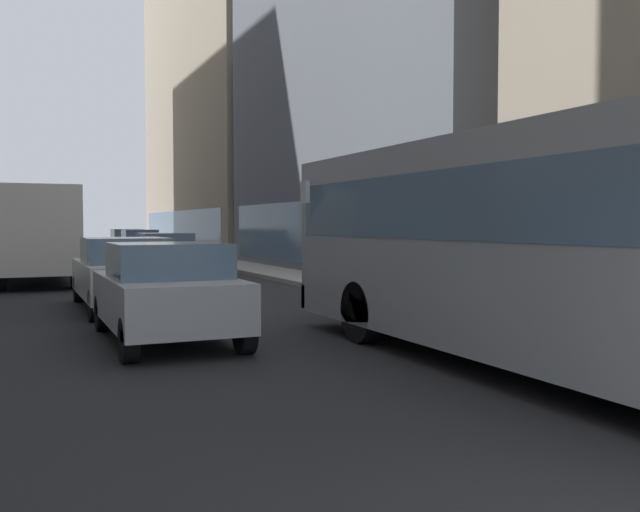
# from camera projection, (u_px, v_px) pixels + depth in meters

# --- Properties ---
(ground_plane) EXTENTS (120.00, 120.00, 0.00)m
(ground_plane) POSITION_uv_depth(u_px,v_px,m) (89.00, 262.00, 35.13)
(ground_plane) COLOR #232326
(sidewalk_right) EXTENTS (2.40, 110.00, 0.15)m
(sidewalk_right) POSITION_uv_depth(u_px,v_px,m) (199.00, 258.00, 37.43)
(sidewalk_right) COLOR #9E9991
(sidewalk_right) RESTS_ON ground
(building_right_mid) EXTENTS (10.61, 18.81, 20.97)m
(building_right_mid) POSITION_uv_depth(u_px,v_px,m) (428.00, 11.00, 27.64)
(building_right_mid) COLOR slate
(building_right_mid) RESTS_ON ground
(building_right_far) EXTENTS (10.78, 23.57, 24.77)m
(building_right_far) POSITION_uv_depth(u_px,v_px,m) (254.00, 73.00, 47.65)
(building_right_far) COLOR #A0937F
(building_right_far) RESTS_ON ground
(transit_bus) EXTENTS (2.78, 11.53, 3.05)m
(transit_bus) POSITION_uv_depth(u_px,v_px,m) (581.00, 236.00, 8.32)
(transit_bus) COLOR #999EA3
(transit_bus) RESTS_ON ground
(car_white_van) EXTENTS (1.88, 4.56, 1.62)m
(car_white_van) POSITION_uv_depth(u_px,v_px,m) (124.00, 273.00, 15.55)
(car_white_van) COLOR silver
(car_white_van) RESTS_ON ground
(car_red_coupe) EXTENTS (1.71, 3.93, 1.62)m
(car_red_coupe) POSITION_uv_depth(u_px,v_px,m) (62.00, 245.00, 35.86)
(car_red_coupe) COLOR red
(car_red_coupe) RESTS_ON ground
(car_yellow_taxi) EXTENTS (1.85, 4.30, 1.62)m
(car_yellow_taxi) POSITION_uv_depth(u_px,v_px,m) (127.00, 242.00, 42.01)
(car_yellow_taxi) COLOR yellow
(car_yellow_taxi) RESTS_ON ground
(car_black_suv) EXTENTS (1.79, 4.56, 1.62)m
(car_black_suv) POSITION_uv_depth(u_px,v_px,m) (163.00, 256.00, 23.59)
(car_black_suv) COLOR black
(car_black_suv) RESTS_ON ground
(car_blue_hatchback) EXTENTS (1.87, 3.97, 1.62)m
(car_blue_hatchback) POSITION_uv_depth(u_px,v_px,m) (139.00, 244.00, 37.70)
(car_blue_hatchback) COLOR #4C6BB7
(car_blue_hatchback) RESTS_ON ground
(car_silver_sedan) EXTENTS (1.89, 3.96, 1.62)m
(car_silver_sedan) POSITION_uv_depth(u_px,v_px,m) (167.00, 292.00, 11.21)
(car_silver_sedan) COLOR #B7BABF
(car_silver_sedan) RESTS_ON ground
(box_truck) EXTENTS (2.30, 7.50, 3.05)m
(box_truck) POSITION_uv_depth(u_px,v_px,m) (36.00, 232.00, 22.46)
(box_truck) COLOR #19519E
(box_truck) RESTS_ON ground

